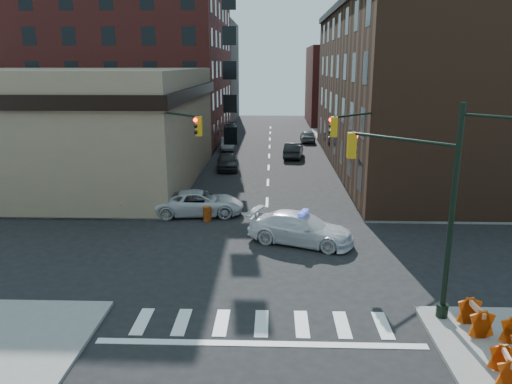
# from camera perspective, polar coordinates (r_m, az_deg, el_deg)

# --- Properties ---
(ground) EXTENTS (140.00, 140.00, 0.00)m
(ground) POSITION_cam_1_polar(r_m,az_deg,el_deg) (25.41, 0.99, -7.28)
(ground) COLOR black
(ground) RESTS_ON ground
(sidewalk_nw) EXTENTS (34.00, 54.50, 0.15)m
(sidewalk_nw) POSITION_cam_1_polar(r_m,az_deg,el_deg) (61.71, -20.41, 4.87)
(sidewalk_nw) COLOR gray
(sidewalk_nw) RESTS_ON ground
(sidewalk_ne) EXTENTS (34.00, 54.50, 0.15)m
(sidewalk_ne) POSITION_cam_1_polar(r_m,az_deg,el_deg) (61.44, 23.61, 4.53)
(sidewalk_ne) COLOR gray
(sidewalk_ne) RESTS_ON ground
(bank_building) EXTENTS (22.00, 22.00, 9.00)m
(bank_building) POSITION_cam_1_polar(r_m,az_deg,el_deg) (43.97, -21.51, 7.06)
(bank_building) COLOR #8B735B
(bank_building) RESTS_ON ground
(apartment_block) EXTENTS (25.00, 25.00, 24.00)m
(apartment_block) POSITION_cam_1_polar(r_m,az_deg,el_deg) (66.38, -15.19, 16.23)
(apartment_block) COLOR maroon
(apartment_block) RESTS_ON ground
(commercial_row_ne) EXTENTS (14.00, 34.00, 14.00)m
(commercial_row_ne) POSITION_cam_1_polar(r_m,az_deg,el_deg) (47.86, 17.57, 10.93)
(commercial_row_ne) COLOR #452A1B
(commercial_row_ne) RESTS_ON ground
(filler_nw) EXTENTS (20.00, 18.00, 16.00)m
(filler_nw) POSITION_cam_1_polar(r_m,az_deg,el_deg) (87.16, -9.14, 13.38)
(filler_nw) COLOR brown
(filler_nw) RESTS_ON ground
(filler_ne) EXTENTS (16.00, 16.00, 12.00)m
(filler_ne) POSITION_cam_1_polar(r_m,az_deg,el_deg) (82.80, 11.66, 11.83)
(filler_ne) COLOR maroon
(filler_ne) RESTS_ON ground
(signal_pole_se) EXTENTS (5.40, 5.27, 8.00)m
(signal_pole_se) POSITION_cam_1_polar(r_m,az_deg,el_deg) (19.55, 18.75, -0.54)
(signal_pole_se) COLOR black
(signal_pole_se) RESTS_ON sidewalk_se
(signal_pole_nw) EXTENTS (3.58, 3.67, 8.00)m
(signal_pole_nw) POSITION_cam_1_polar(r_m,az_deg,el_deg) (30.03, -10.07, 4.52)
(signal_pole_nw) COLOR black
(signal_pole_nw) RESTS_ON sidewalk_nw
(signal_pole_ne) EXTENTS (3.67, 3.58, 8.00)m
(signal_pole_ne) POSITION_cam_1_polar(r_m,az_deg,el_deg) (29.90, 12.49, 4.35)
(signal_pole_ne) COLOR black
(signal_pole_ne) RESTS_ON sidewalk_ne
(tree_ne_near) EXTENTS (3.00, 3.00, 4.85)m
(tree_ne_near) POSITION_cam_1_polar(r_m,az_deg,el_deg) (50.46, 10.14, 7.51)
(tree_ne_near) COLOR black
(tree_ne_near) RESTS_ON sidewalk_ne
(tree_ne_far) EXTENTS (3.00, 3.00, 4.85)m
(tree_ne_far) POSITION_cam_1_polar(r_m,az_deg,el_deg) (58.34, 9.05, 8.48)
(tree_ne_far) COLOR black
(tree_ne_far) RESTS_ON sidewalk_ne
(police_car) EXTENTS (6.18, 4.21, 1.66)m
(police_car) POSITION_cam_1_polar(r_m,az_deg,el_deg) (26.95, 5.15, -4.16)
(police_car) COLOR silver
(police_car) RESTS_ON ground
(pickup) EXTENTS (5.85, 3.13, 1.56)m
(pickup) POSITION_cam_1_polar(r_m,az_deg,el_deg) (32.05, -6.48, -1.25)
(pickup) COLOR silver
(pickup) RESTS_ON ground
(parked_car_wnear) EXTENTS (2.22, 4.65, 1.53)m
(parked_car_wnear) POSITION_cam_1_polar(r_m,az_deg,el_deg) (45.59, -3.32, 3.52)
(parked_car_wnear) COLOR black
(parked_car_wnear) RESTS_ON ground
(parked_car_wfar) EXTENTS (1.74, 4.26, 1.37)m
(parked_car_wfar) POSITION_cam_1_polar(r_m,az_deg,el_deg) (56.30, -3.22, 5.54)
(parked_car_wfar) COLOR #95969D
(parked_car_wfar) RESTS_ON ground
(parked_car_wdeep) EXTENTS (1.98, 4.65, 1.34)m
(parked_car_wdeep) POSITION_cam_1_polar(r_m,az_deg,el_deg) (69.71, -2.93, 7.26)
(parked_car_wdeep) COLOR black
(parked_car_wdeep) RESTS_ON ground
(parked_car_enear) EXTENTS (2.27, 4.95, 1.57)m
(parked_car_enear) POSITION_cam_1_polar(r_m,az_deg,el_deg) (51.43, 4.30, 4.78)
(parked_car_enear) COLOR black
(parked_car_enear) RESTS_ON ground
(parked_car_efar) EXTENTS (1.79, 4.37, 1.49)m
(parked_car_efar) POSITION_cam_1_polar(r_m,az_deg,el_deg) (62.28, 5.93, 6.40)
(parked_car_efar) COLOR gray
(parked_car_efar) RESTS_ON ground
(pedestrian_a) EXTENTS (0.84, 0.71, 1.98)m
(pedestrian_a) POSITION_cam_1_polar(r_m,az_deg,el_deg) (35.52, -15.79, 0.44)
(pedestrian_a) COLOR black
(pedestrian_a) RESTS_ON sidewalk_nw
(pedestrian_b) EXTENTS (1.03, 0.84, 1.98)m
(pedestrian_b) POSITION_cam_1_polar(r_m,az_deg,el_deg) (32.23, -14.91, -0.90)
(pedestrian_b) COLOR black
(pedestrian_b) RESTS_ON sidewalk_nw
(pedestrian_c) EXTENTS (1.21, 0.65, 1.97)m
(pedestrian_c) POSITION_cam_1_polar(r_m,az_deg,el_deg) (34.71, -16.78, 0.04)
(pedestrian_c) COLOR black
(pedestrian_c) RESTS_ON sidewalk_nw
(barrel_road) EXTENTS (0.67, 0.67, 0.92)m
(barrel_road) POSITION_cam_1_polar(r_m,az_deg,el_deg) (28.72, 3.48, -3.72)
(barrel_road) COLOR #E2460A
(barrel_road) RESTS_ON ground
(barrel_bank) EXTENTS (0.60, 0.60, 0.91)m
(barrel_bank) POSITION_cam_1_polar(r_m,az_deg,el_deg) (30.80, -5.59, -2.51)
(barrel_bank) COLOR #D7510A
(barrel_bank) RESTS_ON ground
(barricade_se_a) EXTENTS (0.74, 1.36, 0.99)m
(barricade_se_a) POSITION_cam_1_polar(r_m,az_deg,el_deg) (19.87, 23.77, -13.05)
(barricade_se_a) COLOR #EF3C0B
(barricade_se_a) RESTS_ON sidewalk_se
(barricade_se_d) EXTENTS (0.75, 1.25, 0.88)m
(barricade_se_d) POSITION_cam_1_polar(r_m,az_deg,el_deg) (17.55, 26.65, -17.42)
(barricade_se_d) COLOR #E4600A
(barricade_se_d) RESTS_ON sidewalk_se
(barricade_nw_a) EXTENTS (1.34, 0.79, 0.95)m
(barricade_nw_a) POSITION_cam_1_polar(r_m,az_deg,el_deg) (32.73, -10.24, -1.34)
(barricade_nw_a) COLOR orange
(barricade_nw_a) RESTS_ON sidewalk_nw
(barricade_nw_b) EXTENTS (1.30, 0.69, 0.96)m
(barricade_nw_b) POSITION_cam_1_polar(r_m,az_deg,el_deg) (32.05, -14.20, -1.89)
(barricade_nw_b) COLOR #C34009
(barricade_nw_b) RESTS_ON sidewalk_nw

